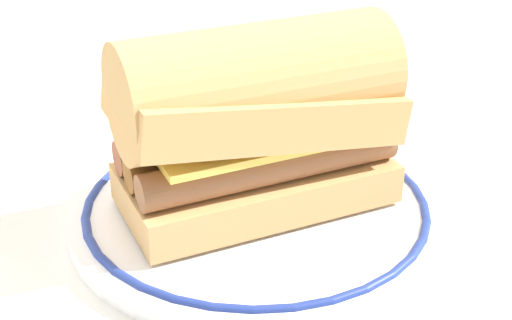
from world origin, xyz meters
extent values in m
plane|color=silver|center=(0.00, 0.00, 0.00)|extent=(1.50, 1.50, 0.00)
cylinder|color=white|center=(-0.01, 0.03, 0.01)|extent=(0.25, 0.25, 0.01)
torus|color=navy|center=(-0.01, 0.03, 0.01)|extent=(0.23, 0.23, 0.01)
cube|color=tan|center=(-0.01, 0.03, 0.03)|extent=(0.20, 0.14, 0.03)
cylinder|color=brown|center=(-0.02, 0.01, 0.05)|extent=(0.17, 0.08, 0.02)
cylinder|color=brown|center=(-0.01, 0.03, 0.05)|extent=(0.17, 0.08, 0.02)
cylinder|color=brown|center=(-0.01, 0.06, 0.05)|extent=(0.17, 0.08, 0.02)
cube|color=#EFC64C|center=(-0.01, 0.03, 0.07)|extent=(0.16, 0.13, 0.01)
cube|color=tan|center=(-0.01, 0.03, 0.08)|extent=(0.20, 0.14, 0.05)
cylinder|color=tan|center=(-0.01, 0.03, 0.10)|extent=(0.19, 0.13, 0.07)
camera|label=1|loc=(-0.31, -0.28, 0.27)|focal=51.37mm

